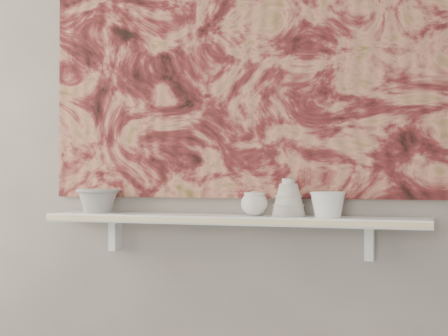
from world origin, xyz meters
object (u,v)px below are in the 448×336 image
at_px(shelf, 229,219).
at_px(bowl_grey, 98,200).
at_px(bowl_white, 328,204).
at_px(painting, 235,51).
at_px(cup_cream, 255,204).
at_px(bell_vessel, 289,197).

relative_size(shelf, bowl_grey, 8.37).
bearing_deg(bowl_grey, shelf, 0.00).
bearing_deg(bowl_white, painting, 167.28).
bearing_deg(painting, cup_cream, -39.73).
distance_m(shelf, cup_cream, 0.11).
relative_size(cup_cream, bowl_white, 0.78).
xyz_separation_m(cup_cream, bell_vessel, (0.12, 0.00, 0.02)).
bearing_deg(cup_cream, shelf, 180.00).
relative_size(painting, bell_vessel, 11.25).
height_order(bowl_grey, bowl_white, bowl_grey).
relative_size(bell_vessel, bowl_white, 1.09).
bearing_deg(bowl_grey, painting, 8.64).
xyz_separation_m(bowl_grey, cup_cream, (0.63, 0.00, -0.00)).
xyz_separation_m(painting, bowl_grey, (-0.53, -0.08, -0.56)).
distance_m(cup_cream, bell_vessel, 0.13).
height_order(painting, bowl_grey, painting).
bearing_deg(painting, bell_vessel, -20.10).
xyz_separation_m(painting, bell_vessel, (0.22, -0.08, -0.54)).
bearing_deg(cup_cream, bowl_grey, 180.00).
distance_m(painting, bowl_grey, 0.78).
bearing_deg(bowl_white, shelf, 180.00).
xyz_separation_m(shelf, painting, (0.00, 0.08, 0.62)).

